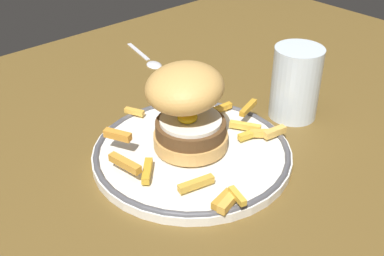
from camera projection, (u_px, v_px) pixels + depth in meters
The scene contains 6 objects.
ground_plane at pixel (156, 186), 61.89cm from camera, with size 146.39×96.37×4.00cm, color brown.
dinner_plate at pixel (192, 152), 63.31cm from camera, with size 26.24×26.24×1.60cm.
burger at pixel (187, 106), 60.45cm from camera, with size 10.74×10.89×11.52cm.
fries_pile at pixel (202, 149), 60.98cm from camera, with size 23.29×26.59×2.99cm.
water_glass at pixel (295, 86), 70.40cm from camera, with size 7.15×7.15×10.88cm.
spoon at pixel (150, 60), 88.86cm from camera, with size 4.48×13.36×0.90cm.
Camera 1 is at (-28.78, -38.93, 37.55)cm, focal length 44.84 mm.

